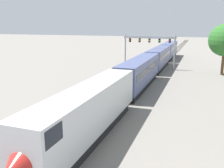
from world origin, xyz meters
TOP-DOWN VIEW (x-y plane):
  - ground_plane at (0.00, 0.00)m, footprint 400.00×400.00m
  - track_main at (2.00, 60.00)m, footprint 2.60×200.00m
  - track_near at (-3.50, 40.00)m, footprint 2.60×160.00m
  - passenger_train at (2.00, 32.60)m, footprint 3.04×78.20m
  - signal_gantry at (-0.25, 41.16)m, footprint 12.10×0.49m

SIDE VIEW (x-z plane):
  - ground_plane at x=0.00m, z-range 0.00..0.00m
  - track_main at x=2.00m, z-range -0.01..0.15m
  - track_near at x=-3.50m, z-range -0.01..0.15m
  - passenger_train at x=2.00m, z-range 0.20..5.00m
  - signal_gantry at x=-0.25m, z-range 1.86..9.71m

